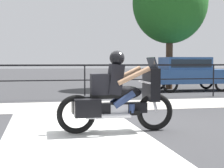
{
  "coord_description": "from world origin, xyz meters",
  "views": [
    {
      "loc": [
        -1.61,
        -7.0,
        1.37
      ],
      "look_at": [
        -0.09,
        0.17,
        0.89
      ],
      "focal_mm": 55.0,
      "sensor_mm": 36.0,
      "label": 1
    }
  ],
  "objects": [
    {
      "name": "motorcycle",
      "position": [
        -0.16,
        -0.57,
        0.7
      ],
      "size": [
        2.31,
        0.76,
        1.59
      ],
      "rotation": [
        0.0,
        0.0,
        -0.01
      ],
      "color": "black",
      "rests_on": "ground"
    },
    {
      "name": "fence_railing",
      "position": [
        0.0,
        5.34,
        1.0
      ],
      "size": [
        36.0,
        0.05,
        1.27
      ],
      "color": "black",
      "rests_on": "ground"
    },
    {
      "name": "tree_behind_sign",
      "position": [
        4.72,
        9.1,
        4.26
      ],
      "size": [
        3.68,
        3.68,
        6.3
      ],
      "color": "#473323",
      "rests_on": "ground"
    },
    {
      "name": "sidewalk_band",
      "position": [
        0.0,
        3.4,
        0.01
      ],
      "size": [
        44.0,
        2.4,
        0.01
      ],
      "primitive_type": "cube",
      "color": "#B7B2A8",
      "rests_on": "ground"
    },
    {
      "name": "crosswalk_band",
      "position": [
        -0.96,
        -0.2,
        0.0
      ],
      "size": [
        2.66,
        6.0,
        0.01
      ],
      "primitive_type": "cube",
      "color": "silver",
      "rests_on": "ground"
    },
    {
      "name": "ground_plane",
      "position": [
        0.0,
        0.0,
        0.0
      ],
      "size": [
        120.0,
        120.0,
        0.0
      ],
      "primitive_type": "plane",
      "color": "#38383A"
    },
    {
      "name": "parked_car",
      "position": [
        5.15,
        7.85,
        0.91
      ],
      "size": [
        4.02,
        1.64,
        1.57
      ],
      "rotation": [
        0.0,
        0.0,
        -0.02
      ],
      "color": "#284C84",
      "rests_on": "ground"
    }
  ]
}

